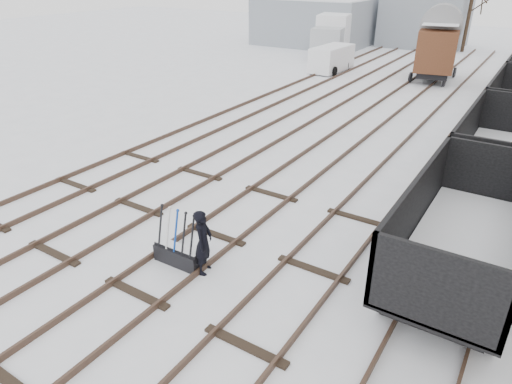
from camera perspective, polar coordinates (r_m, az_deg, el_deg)
ground at (r=11.03m, az=-14.70°, el=-12.26°), size 120.00×120.00×0.00m
tracks at (r=21.41m, az=12.59°, el=7.69°), size 13.90×52.00×0.16m
shed_left at (r=46.22m, az=7.54°, el=20.44°), size 10.00×8.00×4.10m
shed_right at (r=46.98m, az=20.37°, el=19.47°), size 7.00×6.00×4.50m
ground_frame at (r=11.65m, az=-9.67°, el=-7.63°), size 1.31×0.44×1.49m
worker at (r=10.99m, az=-6.59°, el=-6.24°), size 0.58×0.71×1.67m
freight_wagon_a at (r=11.58m, az=24.30°, el=-6.16°), size 2.44×6.09×2.49m
freight_wagon_b at (r=17.41m, az=28.10°, el=3.83°), size 2.44×6.09×2.49m
box_van_wagon at (r=32.54m, az=21.77°, el=16.51°), size 3.26×5.08×3.61m
lorry at (r=39.94m, az=9.66°, el=18.84°), size 3.40×7.47×3.26m
panel_van at (r=33.73m, az=9.44°, el=16.16°), size 1.88×3.98×1.72m
crane at (r=44.72m, az=4.09°, el=20.47°), size 1.97×4.79×8.03m
tree_far_left at (r=44.91m, az=24.93°, el=18.71°), size 0.30×0.30×4.89m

